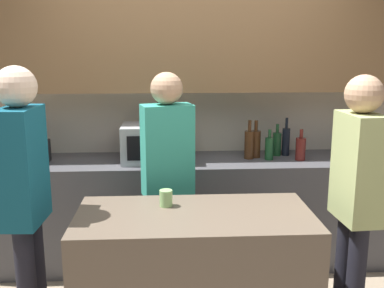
{
  "coord_description": "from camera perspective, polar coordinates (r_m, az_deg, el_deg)",
  "views": [
    {
      "loc": [
        -0.22,
        -2.21,
        1.81
      ],
      "look_at": [
        -0.07,
        0.45,
        1.24
      ],
      "focal_mm": 42.0,
      "sensor_mm": 36.0,
      "label": 1
    }
  ],
  "objects": [
    {
      "name": "potted_plant",
      "position": [
        4.0,
        21.08,
        1.1
      ],
      "size": [
        0.14,
        0.14,
        0.4
      ],
      "color": "#333D4C",
      "rests_on": "back_counter"
    },
    {
      "name": "bottle_5",
      "position": [
        3.79,
        13.62,
        -0.54
      ],
      "size": [
        0.08,
        0.08,
        0.26
      ],
      "color": "maroon",
      "rests_on": "back_counter"
    },
    {
      "name": "person_left",
      "position": [
        3.11,
        -3.12,
        -3.28
      ],
      "size": [
        0.38,
        0.27,
        1.65
      ],
      "rotation": [
        0.0,
        0.0,
        -2.89
      ],
      "color": "black",
      "rests_on": "ground_plane"
    },
    {
      "name": "bottle_2",
      "position": [
        3.76,
        9.78,
        -0.51
      ],
      "size": [
        0.07,
        0.07,
        0.25
      ],
      "color": "#194723",
      "rests_on": "back_counter"
    },
    {
      "name": "bottle_3",
      "position": [
        3.91,
        10.72,
        0.06
      ],
      "size": [
        0.07,
        0.07,
        0.27
      ],
      "color": "#194723",
      "rests_on": "back_counter"
    },
    {
      "name": "bottle_4",
      "position": [
        3.93,
        11.83,
        0.37
      ],
      "size": [
        0.07,
        0.07,
        0.33
      ],
      "color": "black",
      "rests_on": "back_counter"
    },
    {
      "name": "bottle_0",
      "position": [
        3.76,
        7.28,
        0.0
      ],
      "size": [
        0.08,
        0.08,
        0.32
      ],
      "color": "#472814",
      "rests_on": "back_counter"
    },
    {
      "name": "person_center",
      "position": [
        2.7,
        -20.53,
        -5.43
      ],
      "size": [
        0.23,
        0.35,
        1.72
      ],
      "rotation": [
        0.0,
        0.0,
        -1.63
      ],
      "color": "black",
      "rests_on": "ground_plane"
    },
    {
      "name": "cup_0",
      "position": [
        2.68,
        -3.33,
        -6.88
      ],
      "size": [
        0.08,
        0.08,
        0.1
      ],
      "color": "#94C977",
      "rests_on": "kitchen_island"
    },
    {
      "name": "kitchen_island",
      "position": [
        2.77,
        0.3,
        -17.37
      ],
      "size": [
        1.35,
        0.66,
        0.89
      ],
      "color": "brown",
      "rests_on": "ground_plane"
    },
    {
      "name": "back_wall",
      "position": [
        3.89,
        0.06,
        8.18
      ],
      "size": [
        6.4,
        0.4,
        2.7
      ],
      "color": "beige",
      "rests_on": "ground_plane"
    },
    {
      "name": "person_right",
      "position": [
        2.82,
        20.14,
        -5.5
      ],
      "size": [
        0.22,
        0.35,
        1.66
      ],
      "rotation": [
        0.0,
        0.0,
        -4.66
      ],
      "color": "black",
      "rests_on": "ground_plane"
    },
    {
      "name": "back_counter",
      "position": [
        3.85,
        0.29,
        -8.48
      ],
      "size": [
        3.6,
        0.62,
        0.9
      ],
      "color": "#4C4C51",
      "rests_on": "ground_plane"
    },
    {
      "name": "toaster",
      "position": [
        3.83,
        -19.64,
        -0.91
      ],
      "size": [
        0.26,
        0.16,
        0.18
      ],
      "color": "black",
      "rests_on": "back_counter"
    },
    {
      "name": "microwave",
      "position": [
        3.66,
        -4.81,
        0.14
      ],
      "size": [
        0.52,
        0.39,
        0.3
      ],
      "color": "#B7BABC",
      "rests_on": "back_counter"
    },
    {
      "name": "bottle_1",
      "position": [
        3.81,
        8.07,
        0.09
      ],
      "size": [
        0.08,
        0.08,
        0.32
      ],
      "color": "#472814",
      "rests_on": "back_counter"
    }
  ]
}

